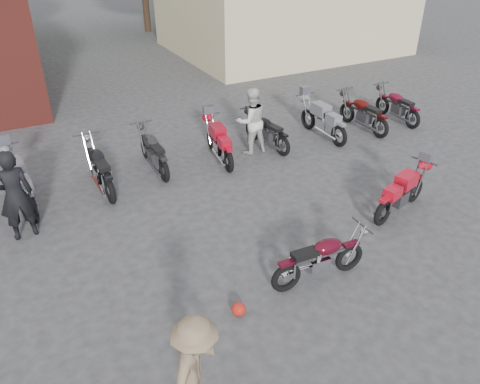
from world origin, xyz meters
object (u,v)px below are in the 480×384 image
row_bike_1 (19,181)px  row_bike_7 (363,111)px  row_bike_3 (153,150)px  row_bike_4 (219,141)px  row_bike_5 (266,129)px  vintage_motorcycle (321,256)px  sportbike (402,191)px  person_dark (15,195)px  row_bike_8 (397,104)px  row_bike_2 (99,166)px  person_tan (197,369)px  helmet (239,309)px  row_bike_6 (323,118)px  person_light (251,121)px

row_bike_1 → row_bike_7: (9.53, -0.07, -0.05)m
row_bike_3 → row_bike_4: 1.71m
row_bike_5 → vintage_motorcycle: bearing=150.7°
vintage_motorcycle → sportbike: sportbike is taller
person_dark → row_bike_8: bearing=179.2°
sportbike → row_bike_3: (-4.03, 4.39, 0.02)m
row_bike_2 → row_bike_8: row_bike_2 is taller
person_tan → row_bike_7: size_ratio=0.81×
vintage_motorcycle → helmet: 1.70m
helmet → row_bike_5: size_ratio=0.13×
sportbike → helmet: size_ratio=7.79×
row_bike_6 → row_bike_5: bearing=84.3°
vintage_motorcycle → row_bike_5: row_bike_5 is taller
person_light → row_bike_3: 2.70m
row_bike_4 → row_bike_7: size_ratio=0.97×
helmet → row_bike_2: (-0.95, 5.15, 0.48)m
sportbike → row_bike_7: 4.66m
row_bike_1 → helmet: bearing=-160.4°
sportbike → row_bike_8: 5.56m
helmet → row_bike_8: 9.77m
row_bike_6 → row_bike_7: (1.41, -0.10, -0.01)m
sportbike → row_bike_2: bearing=126.7°
helmet → row_bike_6: bearing=43.6°
helmet → row_bike_6: 7.55m
row_bike_8 → sportbike: bearing=139.1°
vintage_motorcycle → sportbike: bearing=22.2°
row_bike_2 → row_bike_5: 4.61m
sportbike → person_dark: size_ratio=0.98×
row_bike_1 → row_bike_3: bearing=-92.0°
person_tan → person_light: bearing=8.2°
person_light → row_bike_6: 2.34m
row_bike_2 → row_bike_5: size_ratio=1.12×
sportbike → row_bike_6: (0.96, 4.11, 0.05)m
row_bike_2 → person_light: bearing=-90.0°
person_light → row_bike_8: 5.16m
row_bike_5 → row_bike_7: (3.20, -0.24, 0.04)m
helmet → person_tan: 1.91m
row_bike_2 → row_bike_6: (6.40, 0.05, -0.01)m
row_bike_2 → row_bike_3: (1.42, 0.34, -0.04)m
row_bike_5 → row_bike_2: bearing=84.1°
helmet → person_dark: 4.88m
row_bike_4 → vintage_motorcycle: bearing=-178.3°
helmet → row_bike_4: 5.66m
row_bike_7 → row_bike_6: bearing=83.6°
row_bike_4 → sportbike: bearing=-143.2°
person_tan → row_bike_6: 9.32m
row_bike_2 → vintage_motorcycle: bearing=-154.4°
person_dark → row_bike_4: size_ratio=0.99×
vintage_motorcycle → row_bike_8: row_bike_8 is taller
row_bike_4 → row_bike_5: bearing=-77.8°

